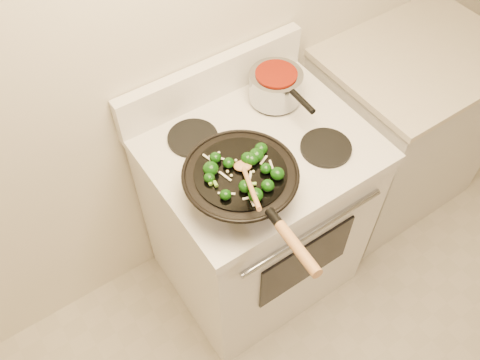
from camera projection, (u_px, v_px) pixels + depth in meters
stove at (255, 214)px, 2.14m from camera, size 0.78×0.67×1.08m
counter_unit at (398, 128)px, 2.47m from camera, size 0.79×0.62×0.91m
wok at (241, 183)px, 1.59m from camera, size 0.37×0.60×0.18m
stirfry at (245, 170)px, 1.54m from camera, size 0.23×0.25×0.04m
wooden_spoon at (247, 178)px, 1.49m from camera, size 0.13×0.25×0.11m
saucepan at (276, 86)px, 1.87m from camera, size 0.20×0.32×0.12m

